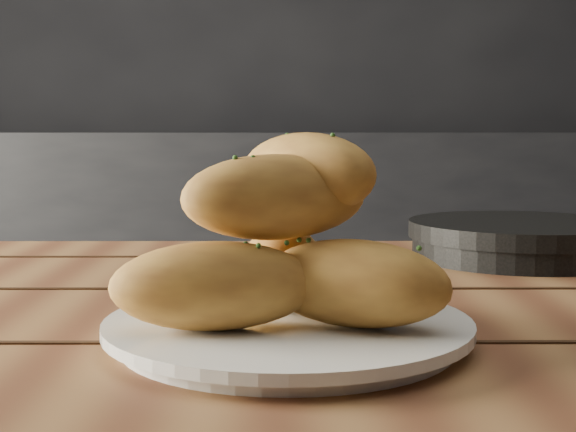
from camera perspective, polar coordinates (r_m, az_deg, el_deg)
The scene contains 6 objects.
back_wall at distance 2.86m, azimuth -0.30°, elevation 15.00°, with size 4.00×0.04×2.70m, color black.
counter at distance 2.57m, azimuth -0.30°, elevation -4.15°, with size 2.80×0.60×0.90m, color black.
table at distance 0.73m, azimuth 15.13°, elevation -13.97°, with size 1.54×0.89×0.75m.
plate at distance 0.58m, azimuth 0.01°, elevation -8.12°, with size 0.26×0.26×0.02m.
bread_rolls at distance 0.57m, azimuth -0.13°, elevation -1.81°, with size 0.24×0.20×0.13m.
skillet at distance 1.00m, azimuth 16.26°, elevation -1.58°, with size 0.40×0.26×0.05m.
Camera 1 is at (0.00, -0.83, 0.90)m, focal length 50.00 mm.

